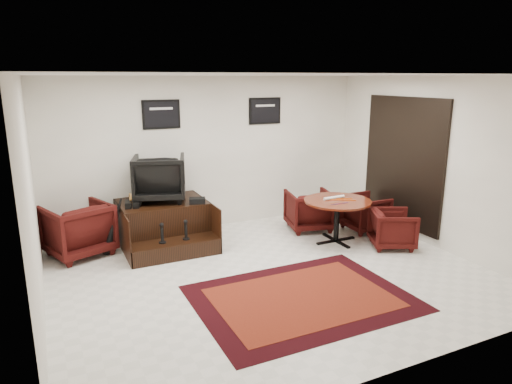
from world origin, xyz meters
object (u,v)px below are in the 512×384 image
(shine_podium, at_px, (164,225))
(shine_chair, at_px, (159,176))
(meeting_table, at_px, (337,205))
(table_chair_back, at_px, (309,208))
(table_chair_window, at_px, (365,211))
(table_chair_corner, at_px, (393,227))
(armchair_side, at_px, (78,227))

(shine_podium, distance_m, shine_chair, 0.84)
(meeting_table, bearing_deg, table_chair_back, 94.82)
(shine_podium, bearing_deg, table_chair_window, -13.45)
(table_chair_window, bearing_deg, table_chair_corner, 171.83)
(shine_chair, distance_m, meeting_table, 3.06)
(meeting_table, height_order, table_chair_window, meeting_table)
(shine_podium, distance_m, meeting_table, 2.97)
(meeting_table, relative_size, table_chair_corner, 1.64)
(shine_chair, xyz_separation_m, table_chair_window, (3.57, -1.00, -0.80))
(shine_chair, relative_size, armchair_side, 0.92)
(shine_podium, bearing_deg, table_chair_corner, -27.25)
(table_chair_back, bearing_deg, meeting_table, 108.42)
(armchair_side, height_order, table_chair_window, armchair_side)
(shine_podium, distance_m, table_chair_corner, 3.85)
(shine_podium, xyz_separation_m, table_chair_window, (3.57, -0.85, 0.02))
(shine_chair, height_order, table_chair_window, shine_chair)
(meeting_table, bearing_deg, shine_chair, 154.43)
(armchair_side, height_order, meeting_table, armchair_side)
(armchair_side, height_order, table_chair_back, armchair_side)
(table_chair_back, xyz_separation_m, table_chair_window, (0.92, -0.49, -0.04))
(table_chair_back, bearing_deg, table_chair_corner, 132.44)
(armchair_side, bearing_deg, table_chair_window, 148.29)
(armchair_side, xyz_separation_m, table_chair_corner, (4.77, -1.88, -0.12))
(shine_podium, height_order, meeting_table, meeting_table)
(table_chair_corner, bearing_deg, meeting_table, 74.73)
(table_chair_back, relative_size, table_chair_window, 1.10)
(shine_chair, height_order, table_chair_corner, shine_chair)
(armchair_side, bearing_deg, table_chair_corner, 137.97)
(shine_podium, distance_m, armchair_side, 1.37)
(shine_chair, bearing_deg, table_chair_window, -178.47)
(shine_chair, relative_size, meeting_table, 0.75)
(table_chair_window, bearing_deg, shine_chair, 75.33)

